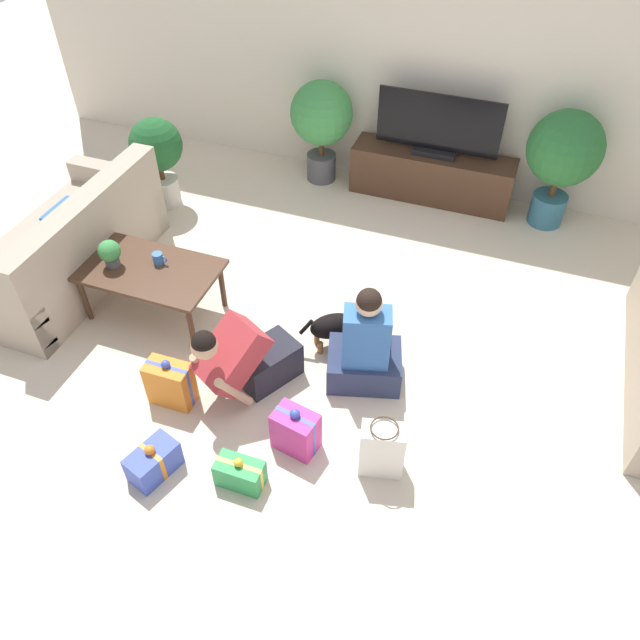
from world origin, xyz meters
The scene contains 19 objects.
ground_plane centered at (0.00, 0.00, 0.00)m, with size 16.00×16.00×0.00m, color beige.
wall_back centered at (0.00, 2.63, 1.30)m, with size 8.40×0.06×2.60m.
sofa_left centered at (-2.41, 0.10, 0.29)m, with size 0.86×1.82×0.83m.
coffee_table centered at (-1.53, -0.05, 0.40)m, with size 1.06×0.63×0.45m.
tv_console centered at (0.15, 2.37, 0.24)m, with size 1.56×0.38×0.48m.
tv centered at (0.15, 2.37, 0.73)m, with size 1.16×0.20×0.58m.
potted_plant_back_right centered at (1.28, 2.32, 0.71)m, with size 0.66×0.66×1.10m.
potted_plant_corner_left centered at (-2.27, 1.36, 0.55)m, with size 0.49×0.49×0.88m.
potted_plant_back_left centered at (-0.99, 2.32, 0.66)m, with size 0.61×0.61×1.03m.
person_kneeling centered at (-0.50, -0.53, 0.32)m, with size 0.63×0.80×0.75m.
person_sitting centered at (0.24, -0.16, 0.31)m, with size 0.61×0.57×0.89m.
dog centered at (-0.02, 0.12, 0.21)m, with size 0.50×0.38×0.34m.
gift_box_a centered at (-0.77, -1.36, 0.11)m, with size 0.28×0.37×0.27m.
gift_box_b centered at (-0.22, -1.24, 0.10)m, with size 0.30×0.16×0.25m.
gift_box_c centered at (0.00, -0.87, 0.16)m, with size 0.31×0.24×0.37m.
gift_box_d centered at (-0.95, -0.80, 0.17)m, with size 0.31×0.18×0.40m.
gift_bag_a centered at (0.57, -0.85, 0.21)m, with size 0.30×0.21×0.44m.
mug centered at (-1.49, 0.04, 0.49)m, with size 0.12×0.08×0.09m.
tabletop_plant centered at (-1.80, -0.10, 0.57)m, with size 0.17×0.17×0.22m.
Camera 1 is at (0.97, -3.06, 3.47)m, focal length 35.00 mm.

